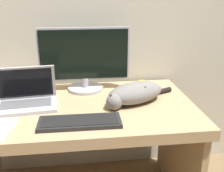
{
  "coord_description": "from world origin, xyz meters",
  "views": [
    {
      "loc": [
        0.02,
        -1.03,
        1.34
      ],
      "look_at": [
        0.19,
        0.35,
        0.84
      ],
      "focal_mm": 42.0,
      "sensor_mm": 36.0,
      "label": 1
    }
  ],
  "objects": [
    {
      "name": "external_keyboard",
      "position": [
        0.0,
        0.15,
        0.73
      ],
      "size": [
        0.41,
        0.15,
        0.02
      ],
      "rotation": [
        0.0,
        0.0,
        -0.01
      ],
      "color": "black",
      "rests_on": "desk"
    },
    {
      "name": "cat",
      "position": [
        0.32,
        0.38,
        0.78
      ],
      "size": [
        0.47,
        0.31,
        0.12
      ],
      "rotation": [
        0.0,
        0.0,
        0.41
      ],
      "color": "gray",
      "rests_on": "desk"
    },
    {
      "name": "desk",
      "position": [
        0.0,
        0.39,
        0.56
      ],
      "size": [
        1.34,
        0.77,
        0.71
      ],
      "color": "tan",
      "rests_on": "ground_plane"
    },
    {
      "name": "small_toy",
      "position": [
        0.43,
        0.64,
        0.74
      ],
      "size": [
        0.04,
        0.04,
        0.04
      ],
      "color": "gold",
      "rests_on": "desk"
    },
    {
      "name": "laptop",
      "position": [
        -0.3,
        0.4,
        0.76
      ],
      "size": [
        0.36,
        0.25,
        0.23
      ],
      "rotation": [
        0.0,
        0.0,
        0.1
      ],
      "color": "#B7B7BC",
      "rests_on": "desk"
    },
    {
      "name": "monitor",
      "position": [
        0.04,
        0.63,
        0.92
      ],
      "size": [
        0.59,
        0.23,
        0.41
      ],
      "color": "#B2B2B7",
      "rests_on": "desk"
    }
  ]
}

